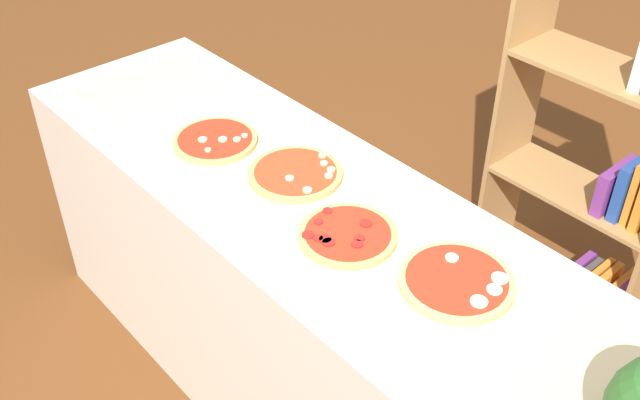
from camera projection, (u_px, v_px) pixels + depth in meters
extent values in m
cube|color=beige|center=(320.00, 317.00, 2.40)|extent=(2.45, 0.68, 0.92)
cube|color=beige|center=(320.00, 205.00, 2.13)|extent=(2.23, 0.47, 0.00)
cylinder|color=tan|center=(215.00, 141.00, 2.39)|extent=(0.27, 0.27, 0.02)
cylinder|color=red|center=(215.00, 138.00, 2.38)|extent=(0.24, 0.24, 0.00)
cylinder|color=#C6B28E|center=(244.00, 135.00, 2.39)|extent=(0.02, 0.02, 0.01)
cylinder|color=#C6B28E|center=(223.00, 139.00, 2.37)|extent=(0.03, 0.03, 0.01)
cylinder|color=#C6B28E|center=(237.00, 139.00, 2.37)|extent=(0.03, 0.03, 0.01)
cylinder|color=#C6B28E|center=(203.00, 140.00, 2.37)|extent=(0.03, 0.03, 0.01)
cylinder|color=#C6B28E|center=(208.00, 150.00, 2.32)|extent=(0.02, 0.02, 0.01)
cylinder|color=tan|center=(295.00, 174.00, 2.24)|extent=(0.29, 0.29, 0.02)
cylinder|color=red|center=(295.00, 171.00, 2.23)|extent=(0.25, 0.25, 0.00)
cylinder|color=#C6B28E|center=(324.00, 163.00, 2.26)|extent=(0.02, 0.02, 0.01)
cylinder|color=#C6B28E|center=(331.00, 170.00, 2.23)|extent=(0.03, 0.03, 0.01)
cylinder|color=#C6B28E|center=(329.00, 176.00, 2.20)|extent=(0.03, 0.03, 0.01)
cylinder|color=#C6B28E|center=(308.00, 190.00, 2.15)|extent=(0.03, 0.03, 0.01)
cylinder|color=#C6B28E|center=(322.00, 155.00, 2.29)|extent=(0.03, 0.03, 0.01)
cylinder|color=#C6B28E|center=(289.00, 178.00, 2.19)|extent=(0.03, 0.03, 0.01)
cylinder|color=tan|center=(348.00, 235.00, 2.01)|extent=(0.27, 0.27, 0.01)
cylinder|color=red|center=(348.00, 233.00, 2.00)|extent=(0.24, 0.24, 0.00)
cylinder|color=maroon|center=(366.00, 223.00, 2.03)|extent=(0.03, 0.03, 0.00)
cylinder|color=maroon|center=(329.00, 242.00, 1.96)|extent=(0.04, 0.04, 0.00)
cylinder|color=maroon|center=(308.00, 235.00, 1.99)|extent=(0.03, 0.03, 0.00)
cylinder|color=maroon|center=(328.00, 211.00, 2.07)|extent=(0.03, 0.03, 0.00)
cylinder|color=maroon|center=(360.00, 238.00, 1.98)|extent=(0.03, 0.03, 0.00)
cylinder|color=maroon|center=(357.00, 244.00, 1.96)|extent=(0.03, 0.03, 0.00)
cylinder|color=maroon|center=(318.00, 222.00, 2.03)|extent=(0.03, 0.03, 0.00)
cylinder|color=maroon|center=(325.00, 239.00, 1.97)|extent=(0.03, 0.03, 0.00)
cylinder|color=maroon|center=(318.00, 238.00, 1.98)|extent=(0.03, 0.03, 0.00)
cylinder|color=#DBB26B|center=(456.00, 281.00, 1.86)|extent=(0.29, 0.29, 0.02)
cylinder|color=red|center=(457.00, 278.00, 1.85)|extent=(0.26, 0.26, 0.00)
cylinder|color=#EFE5CC|center=(479.00, 302.00, 1.78)|extent=(0.04, 0.04, 0.00)
cylinder|color=#EFE5CC|center=(452.00, 258.00, 1.91)|extent=(0.03, 0.03, 0.00)
cylinder|color=#EFE5CC|center=(494.00, 289.00, 1.81)|extent=(0.04, 0.04, 0.00)
cylinder|color=#EFE5CC|center=(500.00, 278.00, 1.85)|extent=(0.04, 0.04, 0.00)
cube|color=#A87A47|center=(518.00, 101.00, 2.90)|extent=(0.02, 0.28, 1.56)
cube|color=#A87A47|center=(555.00, 288.00, 3.16)|extent=(0.67, 0.29, 0.02)
cube|color=#753384|center=(627.00, 304.00, 2.90)|extent=(0.04, 0.22, 0.25)
cube|color=orange|center=(617.00, 300.00, 2.93)|extent=(0.03, 0.22, 0.23)
cube|color=orange|center=(607.00, 302.00, 2.97)|extent=(0.03, 0.16, 0.16)
cube|color=orange|center=(601.00, 294.00, 2.97)|extent=(0.03, 0.22, 0.21)
cube|color=orange|center=(593.00, 289.00, 2.99)|extent=(0.03, 0.21, 0.21)
cube|color=#47423D|center=(584.00, 286.00, 3.03)|extent=(0.04, 0.21, 0.18)
cube|color=#753384|center=(575.00, 280.00, 3.05)|extent=(0.03, 0.23, 0.19)
cube|color=#A87A47|center=(580.00, 192.00, 2.85)|extent=(0.67, 0.29, 0.02)
cube|color=#234799|center=(631.00, 187.00, 2.67)|extent=(0.04, 0.19, 0.23)
cube|color=#753384|center=(615.00, 186.00, 2.72)|extent=(0.04, 0.22, 0.17)
cube|color=#A87A47|center=(612.00, 73.00, 2.54)|extent=(0.67, 0.29, 0.02)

